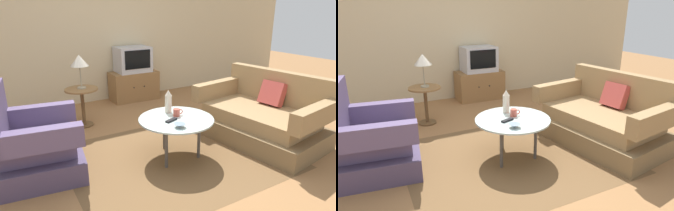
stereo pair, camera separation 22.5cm
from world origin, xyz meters
TOP-DOWN VIEW (x-y plane):
  - ground_plane at (0.00, 0.00)m, footprint 16.00×16.00m
  - back_wall at (0.00, 2.58)m, footprint 9.00×0.12m
  - area_rug at (0.07, -0.07)m, footprint 2.39×1.98m
  - armchair at (-1.38, 0.34)m, footprint 0.92×0.95m
  - couch at (1.32, -0.19)m, footprint 1.18×1.69m
  - coffee_table at (0.07, -0.07)m, footprint 0.84×0.84m
  - side_table at (-0.59, 1.42)m, footprint 0.46×0.46m
  - tv_stand at (0.59, 2.26)m, footprint 0.86×0.47m
  - television at (0.59, 2.27)m, footprint 0.61×0.45m
  - table_lamp at (-0.58, 1.43)m, footprint 0.25×0.25m
  - vase at (0.09, 0.15)m, footprint 0.08×0.08m
  - mug at (0.11, -0.01)m, footprint 0.12×0.08m
  - bowl at (-0.04, -0.31)m, footprint 0.12×0.12m
  - tv_remote_dark at (-0.02, -0.11)m, footprint 0.16×0.09m

SIDE VIEW (x-z plane):
  - ground_plane at x=0.00m, z-range 0.00..0.00m
  - area_rug at x=0.07m, z-range 0.00..0.00m
  - tv_stand at x=0.59m, z-range 0.00..0.53m
  - couch at x=1.32m, z-range -0.14..0.72m
  - armchair at x=-1.38m, z-range -0.16..0.80m
  - side_table at x=-0.59m, z-range 0.12..0.68m
  - coffee_table at x=0.07m, z-range 0.20..0.68m
  - tv_remote_dark at x=-0.02m, z-range 0.48..0.50m
  - bowl at x=-0.04m, z-range 0.48..0.52m
  - mug at x=0.11m, z-range 0.48..0.56m
  - vase at x=0.09m, z-range 0.47..0.75m
  - television at x=0.59m, z-range 0.53..0.98m
  - table_lamp at x=-0.58m, z-range 0.71..1.18m
  - back_wall at x=0.00m, z-range 0.00..2.70m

